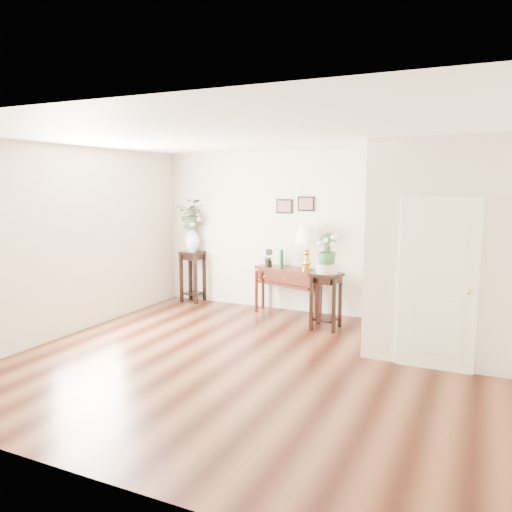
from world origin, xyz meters
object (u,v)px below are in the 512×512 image
Objects in this scene: console_table at (288,291)px; plant_stand_a at (193,277)px; plant_stand_b at (326,301)px; table_lamp at (307,249)px.

plant_stand_a is at bearing -165.50° from console_table.
console_table is 1.06m from plant_stand_b.
plant_stand_b is at bearing -48.91° from table_lamp.
plant_stand_a is (-2.32, 0.08, -0.67)m from table_lamp.
console_table is 1.99m from plant_stand_a.
plant_stand_a is at bearing 166.30° from plant_stand_b.
plant_stand_b reaches higher than console_table.
table_lamp is at bearing -2.03° from plant_stand_a.
console_table is 0.82m from table_lamp.
console_table is at bearing 180.00° from table_lamp.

